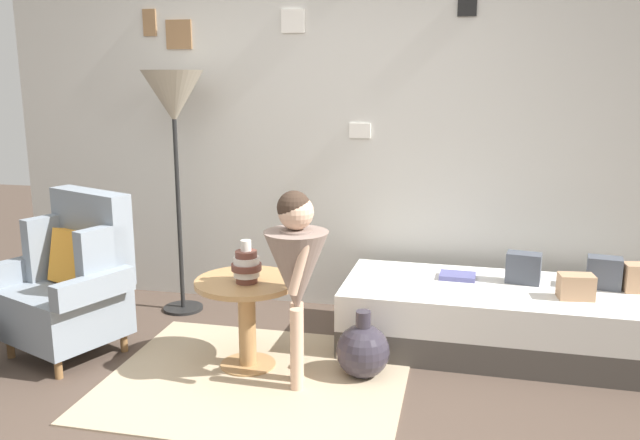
# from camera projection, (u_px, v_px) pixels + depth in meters

# --- Properties ---
(gallery_wall) EXTENTS (4.80, 0.12, 2.60)m
(gallery_wall) POSITION_uv_depth(u_px,v_px,m) (330.00, 125.00, 4.61)
(gallery_wall) COLOR beige
(gallery_wall) RESTS_ON ground
(rug) EXTENTS (1.63, 1.38, 0.01)m
(rug) POSITION_uv_depth(u_px,v_px,m) (257.00, 379.00, 3.65)
(rug) COLOR tan
(rug) RESTS_ON ground
(armchair) EXTENTS (0.89, 0.79, 0.97)m
(armchair) POSITION_uv_depth(u_px,v_px,m) (73.00, 282.00, 3.94)
(armchair) COLOR olive
(armchair) RESTS_ON ground
(daybed) EXTENTS (1.92, 0.84, 0.40)m
(daybed) POSITION_uv_depth(u_px,v_px,m) (501.00, 318.00, 4.01)
(daybed) COLOR #4C4742
(daybed) RESTS_ON ground
(pillow_head) EXTENTS (0.18, 0.14, 0.17)m
(pillow_head) POSITION_uv_depth(u_px,v_px,m) (638.00, 278.00, 3.87)
(pillow_head) COLOR tan
(pillow_head) RESTS_ON daybed
(pillow_mid) EXTENTS (0.21, 0.15, 0.19)m
(pillow_mid) POSITION_uv_depth(u_px,v_px,m) (604.00, 273.00, 3.93)
(pillow_mid) COLOR #474C56
(pillow_mid) RESTS_ON daybed
(pillow_back) EXTENTS (0.21, 0.14, 0.14)m
(pillow_back) POSITION_uv_depth(u_px,v_px,m) (576.00, 287.00, 3.75)
(pillow_back) COLOR tan
(pillow_back) RESTS_ON daybed
(pillow_extra) EXTENTS (0.22, 0.15, 0.19)m
(pillow_extra) POSITION_uv_depth(u_px,v_px,m) (523.00, 268.00, 4.04)
(pillow_extra) COLOR #474C56
(pillow_extra) RESTS_ON daybed
(side_table) EXTENTS (0.58, 0.58, 0.53)m
(side_table) POSITION_uv_depth(u_px,v_px,m) (247.00, 305.00, 3.73)
(side_table) COLOR tan
(side_table) RESTS_ON ground
(vase_striped) EXTENTS (0.17, 0.17, 0.24)m
(vase_striped) POSITION_uv_depth(u_px,v_px,m) (246.00, 266.00, 3.63)
(vase_striped) COLOR brown
(vase_striped) RESTS_ON side_table
(floor_lamp) EXTENTS (0.42, 0.42, 1.68)m
(floor_lamp) POSITION_uv_depth(u_px,v_px,m) (174.00, 105.00, 4.42)
(floor_lamp) COLOR black
(floor_lamp) RESTS_ON ground
(person_child) EXTENTS (0.34, 0.34, 1.08)m
(person_child) POSITION_uv_depth(u_px,v_px,m) (296.00, 265.00, 3.43)
(person_child) COLOR #D8AD8E
(person_child) RESTS_ON ground
(book_on_daybed) EXTENTS (0.23, 0.17, 0.03)m
(book_on_daybed) POSITION_uv_depth(u_px,v_px,m) (458.00, 276.00, 4.14)
(book_on_daybed) COLOR #575895
(book_on_daybed) RESTS_ON daybed
(demijohn_near) EXTENTS (0.30, 0.30, 0.39)m
(demijohn_near) POSITION_uv_depth(u_px,v_px,m) (363.00, 350.00, 3.66)
(demijohn_near) COLOR #332D38
(demijohn_near) RESTS_ON ground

